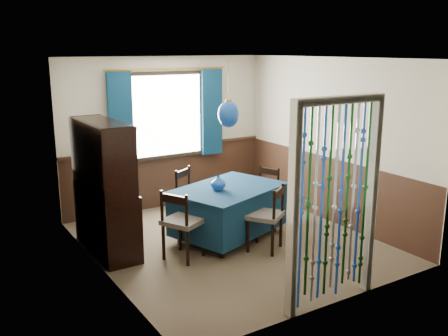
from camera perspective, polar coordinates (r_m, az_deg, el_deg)
floor at (r=7.00m, az=0.81°, el=-8.48°), size 4.00×4.00×0.00m
ceiling at (r=6.49m, az=0.89°, el=12.44°), size 4.00×4.00×0.00m
wall_back at (r=8.35m, az=-6.62°, el=4.00°), size 3.60×0.00×3.60m
wall_front at (r=5.12m, az=13.07°, el=-2.43°), size 3.60×0.00×3.60m
wall_left at (r=5.88m, az=-14.07°, el=-0.41°), size 0.00×4.00×4.00m
wall_right at (r=7.74m, az=12.14°, el=3.01°), size 0.00×4.00×4.00m
wainscot_back at (r=8.50m, az=-6.44°, el=-1.01°), size 3.60×0.00×3.60m
wainscot_front at (r=5.38m, az=12.53°, el=-10.09°), size 3.60×0.00×3.60m
wainscot_left at (r=6.10m, az=-13.53°, el=-7.23°), size 0.00×4.00×4.00m
wainscot_right at (r=7.90m, az=11.79°, el=-2.35°), size 0.00×4.00×4.00m
window at (r=8.27m, az=-6.53°, el=6.00°), size 1.32×0.12×1.42m
doorway at (r=5.22m, az=12.49°, el=-4.39°), size 1.16×0.12×2.18m
dining_table at (r=7.03m, az=0.50°, el=-4.65°), size 1.80×1.51×0.74m
chair_near at (r=6.62m, az=4.95°, el=-5.48°), size 0.60×0.59×0.89m
chair_far at (r=7.49m, az=-3.71°, el=-3.21°), size 0.59×0.58×0.88m
chair_left at (r=6.34m, az=-4.85°, el=-6.21°), size 0.59×0.60×0.92m
chair_right at (r=7.77m, az=4.62°, el=-2.81°), size 0.52×0.53×0.83m
sideboard at (r=6.71m, az=-13.43°, el=-4.39°), size 0.47×1.33×1.73m
pendant_lamp at (r=6.73m, az=0.52°, el=6.20°), size 0.29×0.29×0.92m
vase_table at (r=6.79m, az=-0.67°, el=-1.72°), size 0.22×0.22×0.20m
bowl_shelf at (r=6.38m, az=-12.61°, el=0.40°), size 0.25×0.25×0.05m
vase_sideboard at (r=6.84m, az=-13.73°, el=-1.00°), size 0.21×0.21×0.17m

